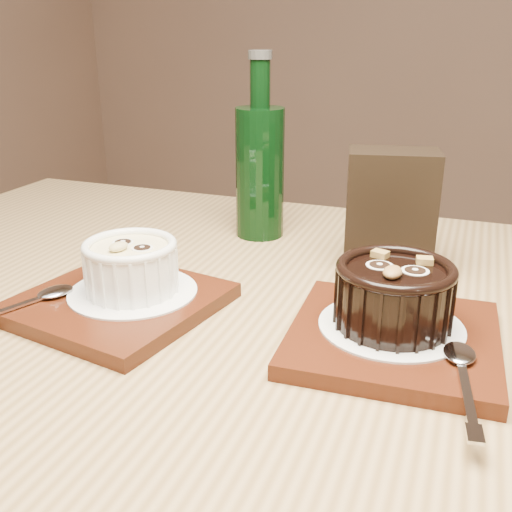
{
  "coord_description": "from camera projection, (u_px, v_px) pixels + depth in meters",
  "views": [
    {
      "loc": [
        0.24,
        -0.3,
        1.02
      ],
      "look_at": [
        0.02,
        0.18,
        0.81
      ],
      "focal_mm": 42.0,
      "sensor_mm": 36.0,
      "label": 1
    }
  ],
  "objects": [
    {
      "name": "ramekin_white",
      "position": [
        131.0,
        264.0,
        0.6
      ],
      "size": [
        0.09,
        0.09,
        0.06
      ],
      "rotation": [
        0.0,
        0.0,
        -0.21
      ],
      "color": "white",
      "rests_on": "doily_left"
    },
    {
      "name": "tray_left",
      "position": [
        118.0,
        302.0,
        0.6
      ],
      "size": [
        0.2,
        0.2,
        0.01
      ],
      "primitive_type": "cube",
      "rotation": [
        0.0,
        0.0,
        -0.11
      ],
      "color": "#471B0B",
      "rests_on": "table"
    },
    {
      "name": "table",
      "position": [
        281.0,
        397.0,
        0.62
      ],
      "size": [
        1.25,
        0.88,
        0.75
      ],
      "rotation": [
        0.0,
        0.0,
        0.07
      ],
      "color": "olive",
      "rests_on": "ground"
    },
    {
      "name": "spoon_left",
      "position": [
        23.0,
        303.0,
        0.58
      ],
      "size": [
        0.07,
        0.14,
        0.01
      ],
      "primitive_type": null,
      "rotation": [
        0.0,
        0.0,
        -0.31
      ],
      "color": "silver",
      "rests_on": "tray_left"
    },
    {
      "name": "green_bottle",
      "position": [
        260.0,
        168.0,
        0.79
      ],
      "size": [
        0.06,
        0.06,
        0.24
      ],
      "color": "black",
      "rests_on": "table"
    },
    {
      "name": "condiment_stand",
      "position": [
        390.0,
        211.0,
        0.69
      ],
      "size": [
        0.11,
        0.09,
        0.14
      ],
      "primitive_type": "cube",
      "rotation": [
        0.0,
        0.0,
        0.28
      ],
      "color": "black",
      "rests_on": "table"
    },
    {
      "name": "tray_right",
      "position": [
        393.0,
        338.0,
        0.53
      ],
      "size": [
        0.2,
        0.2,
        0.01
      ],
      "primitive_type": "cube",
      "rotation": [
        0.0,
        0.0,
        0.12
      ],
      "color": "#471B0B",
      "rests_on": "table"
    },
    {
      "name": "spoon_right",
      "position": [
        464.0,
        376.0,
        0.46
      ],
      "size": [
        0.05,
        0.14,
        0.01
      ],
      "primitive_type": null,
      "rotation": [
        0.0,
        0.0,
        0.21
      ],
      "color": "silver",
      "rests_on": "tray_right"
    },
    {
      "name": "doily_right",
      "position": [
        391.0,
        326.0,
        0.54
      ],
      "size": [
        0.13,
        0.13,
        0.0
      ],
      "primitive_type": "cylinder",
      "color": "white",
      "rests_on": "tray_right"
    },
    {
      "name": "ramekin_dark",
      "position": [
        394.0,
        292.0,
        0.53
      ],
      "size": [
        0.1,
        0.1,
        0.06
      ],
      "rotation": [
        0.0,
        0.0,
        0.0
      ],
      "color": "black",
      "rests_on": "doily_right"
    },
    {
      "name": "doily_left",
      "position": [
        133.0,
        291.0,
        0.61
      ],
      "size": [
        0.13,
        0.13,
        0.0
      ],
      "primitive_type": "cylinder",
      "color": "white",
      "rests_on": "tray_left"
    }
  ]
}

